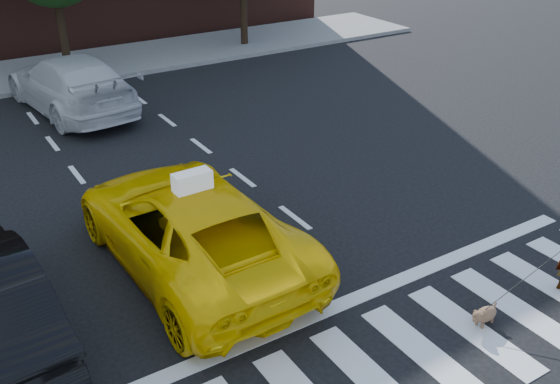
% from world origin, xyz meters
% --- Properties ---
extents(ground, '(120.00, 120.00, 0.00)m').
position_xyz_m(ground, '(0.00, 0.00, 0.00)').
color(ground, black).
rests_on(ground, ground).
extents(crosswalk, '(13.00, 2.40, 0.01)m').
position_xyz_m(crosswalk, '(0.00, 0.00, 0.01)').
color(crosswalk, silver).
rests_on(crosswalk, ground).
extents(stop_line, '(12.00, 0.30, 0.01)m').
position_xyz_m(stop_line, '(0.00, 1.60, 0.01)').
color(stop_line, silver).
rests_on(stop_line, ground).
extents(sidewalk_far, '(30.00, 4.00, 0.15)m').
position_xyz_m(sidewalk_far, '(0.00, 17.50, 0.07)').
color(sidewalk_far, slate).
rests_on(sidewalk_far, ground).
extents(taxi, '(2.77, 5.75, 1.58)m').
position_xyz_m(taxi, '(-0.86, 4.00, 0.79)').
color(taxi, yellow).
rests_on(taxi, ground).
extents(white_suv, '(2.92, 5.83, 1.63)m').
position_xyz_m(white_suv, '(-0.39, 13.25, 0.81)').
color(white_suv, silver).
rests_on(white_suv, ground).
extents(dog, '(0.59, 0.27, 0.34)m').
position_xyz_m(dog, '(2.22, 0.01, 0.20)').
color(dog, olive).
rests_on(dog, ground).
extents(taxi_sign, '(0.66, 0.30, 0.32)m').
position_xyz_m(taxi_sign, '(-0.86, 3.80, 1.74)').
color(taxi_sign, white).
rests_on(taxi_sign, taxi).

